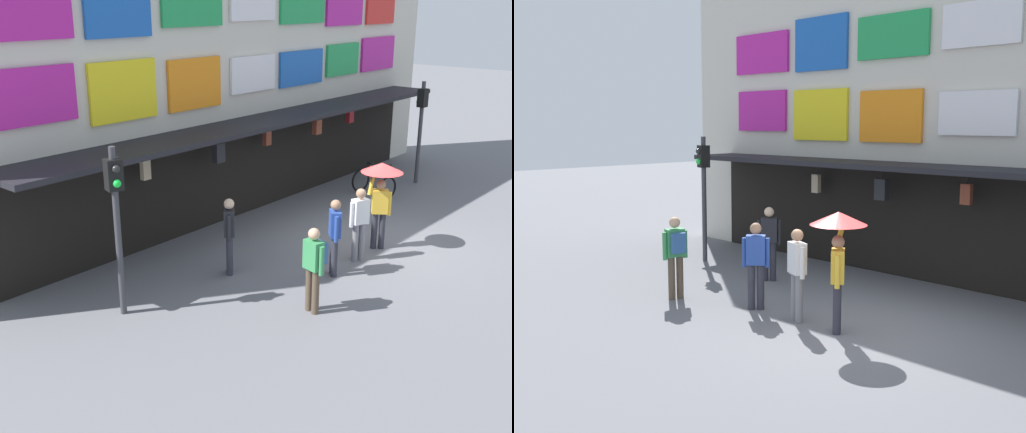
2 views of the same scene
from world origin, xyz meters
The scene contains 8 objects.
ground_plane centered at (0.00, 0.00, 0.00)m, with size 80.00×80.00×0.00m, color slate.
shopfront centered at (0.00, 4.57, 3.96)m, with size 18.00×2.60×8.00m.
traffic_light_near centered at (-6.23, 1.78, 2.14)m, with size 0.33×0.35×3.20m.
pedestrian_with_umbrella centered at (-0.27, -0.15, 1.64)m, with size 0.96×0.96×2.08m.
pedestrian_in_blue centered at (-1.17, -0.18, 0.95)m, with size 0.50×0.34×1.68m.
pedestrian_in_white centered at (-2.20, -0.21, 0.95)m, with size 0.42×0.40×1.68m.
pedestrian_in_red centered at (-3.59, 1.52, 0.95)m, with size 0.42×0.40×1.68m.
pedestrian_in_green centered at (-3.85, -0.86, 0.98)m, with size 0.41×0.52×1.68m.
Camera 2 is at (6.16, -8.15, 3.53)m, focal length 43.69 mm.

